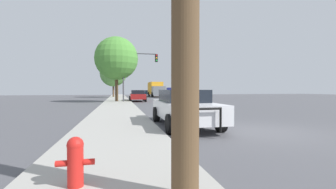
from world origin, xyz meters
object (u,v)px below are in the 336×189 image
(fire_hydrant, at_px, (75,160))
(tree_sidewalk_far, at_px, (113,73))
(police_car, at_px, (184,107))
(car_background_distant, at_px, (148,93))
(traffic_light, at_px, (137,67))
(tree_sidewalk_mid, at_px, (116,59))
(car_background_oncoming, at_px, (170,95))
(car_background_midblock, at_px, (137,95))
(box_truck, at_px, (156,89))

(fire_hydrant, xyz_separation_m, tree_sidewalk_far, (-0.26, 38.57, 3.87))
(police_car, relative_size, car_background_distant, 1.14)
(police_car, distance_m, car_background_distant, 41.67)
(traffic_light, xyz_separation_m, tree_sidewalk_mid, (-2.26, 0.75, 0.96))
(traffic_light, bearing_deg, tree_sidewalk_far, 100.29)
(car_background_oncoming, relative_size, tree_sidewalk_far, 0.62)
(car_background_midblock, distance_m, tree_sidewalk_far, 14.75)
(box_truck, bearing_deg, car_background_oncoming, 89.34)
(tree_sidewalk_far, bearing_deg, box_truck, 11.01)
(fire_hydrant, relative_size, traffic_light, 0.13)
(traffic_light, bearing_deg, fire_hydrant, -96.84)
(fire_hydrant, distance_m, tree_sidewalk_mid, 23.55)
(police_car, bearing_deg, tree_sidewalk_mid, -80.30)
(car_background_distant, height_order, tree_sidewalk_far, tree_sidewalk_far)
(box_truck, bearing_deg, car_background_midblock, 72.46)
(tree_sidewalk_far, bearing_deg, police_car, -83.97)
(police_car, xyz_separation_m, tree_sidewalk_mid, (-2.82, 17.61, 4.24))
(tree_sidewalk_far, xyz_separation_m, tree_sidewalk_mid, (0.68, -15.46, 0.65))
(police_car, height_order, car_background_midblock, police_car)
(car_background_distant, relative_size, tree_sidewalk_far, 0.66)
(car_background_oncoming, relative_size, box_truck, 0.54)
(tree_sidewalk_mid, bearing_deg, fire_hydrant, -91.04)
(traffic_light, xyz_separation_m, car_background_midblock, (0.25, 2.28, -3.33))
(traffic_light, distance_m, tree_sidewalk_mid, 2.57)
(car_background_oncoming, bearing_deg, fire_hydrant, 75.77)
(traffic_light, bearing_deg, box_truck, 73.92)
(car_background_midblock, bearing_deg, tree_sidewalk_far, 104.45)
(police_car, relative_size, traffic_light, 0.90)
(car_background_midblock, distance_m, car_background_oncoming, 5.39)
(fire_hydrant, bearing_deg, tree_sidewalk_far, 90.39)
(box_truck, xyz_separation_m, tree_sidewalk_mid, (-7.39, -17.03, 3.44))
(police_car, height_order, box_truck, box_truck)
(tree_sidewalk_far, bearing_deg, fire_hydrant, -89.61)
(car_background_distant, bearing_deg, traffic_light, -96.33)
(car_background_distant, bearing_deg, tree_sidewalk_far, -127.46)
(fire_hydrant, bearing_deg, tree_sidewalk_mid, 88.96)
(traffic_light, relative_size, car_background_oncoming, 1.35)
(police_car, relative_size, fire_hydrant, 7.06)
(box_truck, relative_size, tree_sidewalk_far, 1.15)
(traffic_light, height_order, car_background_oncoming, traffic_light)
(car_background_oncoming, height_order, tree_sidewalk_far, tree_sidewalk_far)
(car_background_distant, bearing_deg, car_background_midblock, -96.75)
(tree_sidewalk_far, bearing_deg, traffic_light, -79.71)
(tree_sidewalk_far, relative_size, tree_sidewalk_mid, 0.90)
(police_car, xyz_separation_m, car_background_midblock, (-0.31, 19.14, -0.05))
(box_truck, xyz_separation_m, tree_sidewalk_far, (-8.07, -1.57, 2.80))
(fire_hydrant, relative_size, tree_sidewalk_mid, 0.10)
(traffic_light, distance_m, tree_sidewalk_far, 16.48)
(traffic_light, height_order, car_background_distant, traffic_light)
(fire_hydrant, distance_m, traffic_light, 22.80)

